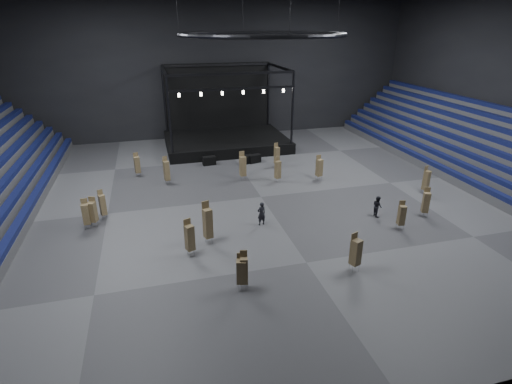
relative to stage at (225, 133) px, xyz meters
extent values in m
plane|color=#4A4B4D|center=(0.00, -16.24, -1.45)|extent=(50.00, 50.00, 0.00)
cube|color=black|center=(0.00, 4.76, 7.55)|extent=(50.00, 0.20, 18.00)
cube|color=black|center=(0.00, -37.24, 7.55)|extent=(50.00, 0.20, 18.00)
cube|color=#0D103A|center=(-18.12, -16.24, -0.50)|extent=(0.59, 40.00, 0.40)
cube|color=#0D103A|center=(-19.02, -16.24, 0.25)|extent=(0.59, 40.00, 0.40)
cube|color=#4B4B4D|center=(21.40, -16.24, -1.08)|extent=(7.20, 40.00, 0.75)
cube|color=#0D103A|center=(18.12, -16.24, -0.50)|extent=(0.59, 40.00, 0.40)
cube|color=#4B4B4D|center=(21.85, -16.24, -0.70)|extent=(6.30, 40.00, 1.50)
cube|color=#0D103A|center=(19.02, -16.24, 0.25)|extent=(0.59, 40.00, 0.40)
cube|color=#4B4B4D|center=(22.30, -16.24, -0.33)|extent=(5.40, 40.00, 2.25)
cube|color=#0D103A|center=(19.91, -16.24, 1.00)|extent=(0.59, 40.00, 0.40)
cube|color=#4B4B4D|center=(22.75, -16.24, 0.05)|extent=(4.50, 40.00, 3.00)
cube|color=#0D103A|center=(20.82, -16.24, 1.75)|extent=(0.59, 40.00, 0.40)
cube|color=#4B4B4D|center=(23.20, -16.24, 0.42)|extent=(3.60, 40.00, 3.75)
cube|color=#0D103A|center=(21.71, -16.24, 2.50)|extent=(0.59, 40.00, 0.40)
cube|color=#4B4B4D|center=(23.65, -16.24, 0.80)|extent=(2.70, 40.00, 4.50)
cube|color=#0D103A|center=(22.61, -16.24, 3.25)|extent=(0.59, 40.00, 0.40)
cube|color=#4B4B4D|center=(24.10, -16.24, 1.17)|extent=(1.80, 40.00, 5.25)
cube|color=#0D103A|center=(23.52, -16.24, 4.00)|extent=(0.59, 40.00, 0.40)
cube|color=#4B4B4D|center=(24.55, -16.24, 1.55)|extent=(0.90, 40.00, 6.00)
cube|color=#0D103A|center=(24.41, -16.24, 4.75)|extent=(0.59, 40.00, 0.40)
cube|color=black|center=(0.00, -0.74, -0.85)|extent=(14.00, 10.00, 1.20)
cube|color=black|center=(0.00, 4.06, 3.75)|extent=(13.30, 0.30, 8.00)
cylinder|color=black|center=(-6.60, -5.34, 3.65)|extent=(0.24, 0.24, 7.80)
cylinder|color=black|center=(-6.60, 3.86, 3.65)|extent=(0.24, 0.24, 7.80)
cylinder|color=black|center=(6.60, -5.34, 3.65)|extent=(0.24, 0.24, 7.80)
cylinder|color=black|center=(6.60, 3.86, 3.65)|extent=(0.24, 0.24, 7.80)
cube|color=black|center=(0.00, -5.34, 7.55)|extent=(13.40, 0.25, 0.25)
cube|color=black|center=(0.00, 3.86, 7.55)|extent=(13.40, 0.25, 0.25)
cube|color=black|center=(0.00, -5.34, 6.05)|extent=(13.40, 0.20, 0.20)
cylinder|color=white|center=(-5.50, -5.34, 5.65)|extent=(0.24, 0.24, 0.35)
cylinder|color=white|center=(-3.30, -5.34, 5.65)|extent=(0.24, 0.24, 0.35)
cylinder|color=white|center=(-1.10, -5.34, 5.65)|extent=(0.24, 0.24, 0.35)
cylinder|color=white|center=(1.10, -5.34, 5.65)|extent=(0.24, 0.24, 0.35)
cylinder|color=white|center=(3.30, -5.34, 5.65)|extent=(0.24, 0.24, 0.35)
cylinder|color=white|center=(5.50, -5.34, 5.65)|extent=(0.24, 0.24, 0.35)
torus|color=black|center=(0.00, -16.24, 11.55)|extent=(12.30, 12.30, 0.30)
cylinder|color=black|center=(0.00, -10.24, 14.05)|extent=(0.04, 0.04, 5.00)
cube|color=black|center=(-2.98, -6.74, -1.00)|extent=(1.39, 0.78, 0.89)
cube|color=black|center=(0.98, -7.30, -1.02)|extent=(1.44, 1.03, 0.87)
cube|color=black|center=(1.79, -7.27, -1.02)|extent=(1.42, 0.96, 0.86)
cylinder|color=silver|center=(-13.86, -18.63, -1.25)|extent=(0.03, 0.03, 0.40)
cylinder|color=silver|center=(-13.86, -18.25, -1.25)|extent=(0.03, 0.03, 0.40)
cylinder|color=silver|center=(-13.48, -18.63, -1.25)|extent=(0.03, 0.03, 0.40)
cylinder|color=silver|center=(-13.48, -18.25, -1.25)|extent=(0.03, 0.03, 0.40)
cube|color=olive|center=(-13.67, -18.44, -0.28)|extent=(0.50, 0.50, 1.54)
cube|color=olive|center=(-13.68, -18.24, 0.44)|extent=(0.46, 0.09, 0.85)
cylinder|color=silver|center=(-4.72, -28.44, -1.23)|extent=(0.03, 0.03, 0.44)
cylinder|color=silver|center=(-4.72, -28.03, -1.23)|extent=(0.03, 0.03, 0.44)
cylinder|color=silver|center=(-4.30, -28.44, -1.23)|extent=(0.03, 0.03, 0.44)
cylinder|color=silver|center=(-4.30, -28.03, -1.23)|extent=(0.03, 0.03, 0.44)
cube|color=olive|center=(-4.51, -28.24, -0.30)|extent=(0.64, 0.64, 1.42)
cube|color=olive|center=(-4.45, -28.03, 0.36)|extent=(0.50, 0.19, 0.78)
cylinder|color=silver|center=(-12.81, -17.22, -1.28)|extent=(0.03, 0.03, 0.34)
cylinder|color=silver|center=(-12.81, -16.89, -1.28)|extent=(0.03, 0.03, 0.34)
cylinder|color=silver|center=(-12.48, -17.22, -1.28)|extent=(0.03, 0.03, 0.34)
cylinder|color=silver|center=(-12.48, -16.89, -1.28)|extent=(0.03, 0.03, 0.34)
cube|color=olive|center=(-12.65, -17.05, -0.30)|extent=(0.54, 0.54, 1.61)
cube|color=olive|center=(-12.72, -16.89, 0.45)|extent=(0.38, 0.21, 0.88)
cylinder|color=silver|center=(-7.73, -11.28, -1.26)|extent=(0.03, 0.03, 0.38)
cylinder|color=silver|center=(-7.73, -10.92, -1.26)|extent=(0.03, 0.03, 0.38)
cylinder|color=silver|center=(-7.37, -11.28, -1.26)|extent=(0.03, 0.03, 0.38)
cylinder|color=silver|center=(-7.37, -10.92, -1.26)|extent=(0.03, 0.03, 0.38)
cube|color=olive|center=(-7.55, -11.10, -0.16)|extent=(0.58, 0.58, 1.81)
cube|color=olive|center=(-7.61, -10.92, 0.69)|extent=(0.44, 0.19, 1.00)
cylinder|color=silver|center=(13.82, -19.39, -1.26)|extent=(0.03, 0.03, 0.38)
cylinder|color=silver|center=(13.82, -19.02, -1.26)|extent=(0.03, 0.03, 0.38)
cylinder|color=silver|center=(14.18, -19.39, -1.26)|extent=(0.03, 0.03, 0.38)
cylinder|color=silver|center=(14.18, -19.02, -1.26)|extent=(0.03, 0.03, 0.38)
cube|color=olive|center=(14.00, -19.20, -0.21)|extent=(0.58, 0.58, 1.71)
cube|color=olive|center=(13.94, -19.03, 0.59)|extent=(0.43, 0.20, 0.94)
cylinder|color=silver|center=(-10.37, -8.56, -1.25)|extent=(0.03, 0.03, 0.41)
cylinder|color=silver|center=(-10.37, -8.18, -1.25)|extent=(0.03, 0.03, 0.41)
cylinder|color=silver|center=(-9.99, -8.56, -1.25)|extent=(0.03, 0.03, 0.41)
cylinder|color=silver|center=(-9.99, -8.18, -1.25)|extent=(0.03, 0.03, 0.41)
cube|color=olive|center=(-10.18, -8.37, -0.26)|extent=(0.59, 0.59, 1.58)
cube|color=olive|center=(-10.23, -8.17, 0.48)|extent=(0.47, 0.17, 0.87)
cylinder|color=silver|center=(6.16, -13.99, -1.24)|extent=(0.03, 0.03, 0.43)
cylinder|color=silver|center=(6.16, -13.58, -1.24)|extent=(0.03, 0.03, 0.43)
cylinder|color=silver|center=(6.57, -13.99, -1.24)|extent=(0.03, 0.03, 0.43)
cylinder|color=silver|center=(6.57, -13.58, -1.24)|extent=(0.03, 0.03, 0.43)
cube|color=olive|center=(6.37, -13.78, -0.22)|extent=(0.60, 0.60, 1.61)
cube|color=olive|center=(6.32, -13.57, 0.54)|extent=(0.49, 0.16, 0.89)
cylinder|color=silver|center=(2.26, -28.45, -1.23)|extent=(0.03, 0.03, 0.44)
cylinder|color=silver|center=(2.26, -28.03, -1.23)|extent=(0.03, 0.03, 0.44)
cylinder|color=silver|center=(2.68, -28.45, -1.23)|extent=(0.03, 0.03, 0.44)
cylinder|color=silver|center=(2.68, -28.03, -1.23)|extent=(0.03, 0.03, 0.44)
cube|color=olive|center=(2.47, -28.24, -0.19)|extent=(0.69, 0.69, 1.64)
cube|color=olive|center=(2.39, -28.03, 0.59)|extent=(0.50, 0.26, 0.90)
cylinder|color=silver|center=(-4.53, -28.41, -1.27)|extent=(0.03, 0.03, 0.36)
cylinder|color=silver|center=(-4.53, -28.07, -1.27)|extent=(0.03, 0.03, 0.36)
cylinder|color=silver|center=(-4.20, -28.41, -1.27)|extent=(0.03, 0.03, 0.36)
cylinder|color=silver|center=(-4.20, -28.07, -1.27)|extent=(0.03, 0.03, 0.36)
cube|color=olive|center=(-4.36, -28.24, -0.28)|extent=(0.50, 0.50, 1.63)
cube|color=olive|center=(-4.33, -28.06, 0.48)|extent=(0.41, 0.13, 0.89)
cylinder|color=silver|center=(-7.07, -24.18, -1.24)|extent=(0.03, 0.03, 0.42)
cylinder|color=silver|center=(-7.07, -23.78, -1.24)|extent=(0.03, 0.03, 0.42)
cylinder|color=silver|center=(-6.68, -24.18, -1.24)|extent=(0.03, 0.03, 0.42)
cylinder|color=silver|center=(-6.68, -23.78, -1.24)|extent=(0.03, 0.03, 0.42)
cube|color=olive|center=(-6.87, -23.98, -0.18)|extent=(0.65, 0.65, 1.71)
cube|color=olive|center=(-6.95, -23.79, 0.63)|extent=(0.47, 0.24, 0.94)
cylinder|color=silver|center=(-0.78, -12.11, -1.23)|extent=(0.03, 0.03, 0.44)
cylinder|color=silver|center=(-0.78, -11.70, -1.23)|extent=(0.03, 0.03, 0.44)
cylinder|color=silver|center=(-0.36, -12.11, -1.23)|extent=(0.03, 0.03, 0.44)
cylinder|color=silver|center=(-0.36, -11.70, -1.23)|extent=(0.03, 0.03, 0.44)
cube|color=olive|center=(-0.57, -11.90, -0.08)|extent=(0.60, 0.60, 1.87)
cube|color=olive|center=(-0.61, -11.69, 0.81)|extent=(0.51, 0.15, 1.03)
cylinder|color=silver|center=(2.26, -13.44, -1.26)|extent=(0.03, 0.03, 0.39)
cylinder|color=silver|center=(2.26, -13.07, -1.26)|extent=(0.03, 0.03, 0.39)
cylinder|color=silver|center=(2.63, -13.44, -1.26)|extent=(0.03, 0.03, 0.39)
cylinder|color=silver|center=(2.63, -13.07, -1.26)|extent=(0.03, 0.03, 0.39)
cube|color=olive|center=(2.45, -13.25, -0.24)|extent=(0.59, 0.59, 1.65)
cube|color=olive|center=(2.38, -13.07, 0.54)|extent=(0.44, 0.20, 0.91)
cylinder|color=silver|center=(-5.73, -22.94, -1.23)|extent=(0.03, 0.03, 0.44)
cylinder|color=silver|center=(-5.73, -22.52, -1.23)|extent=(0.03, 0.03, 0.44)
cylinder|color=silver|center=(-5.31, -22.94, -1.23)|extent=(0.03, 0.03, 0.44)
cylinder|color=silver|center=(-5.31, -22.52, -1.23)|extent=(0.03, 0.03, 0.44)
cube|color=olive|center=(-5.52, -22.73, 0.03)|extent=(0.67, 0.67, 2.08)
cube|color=olive|center=(-5.59, -22.52, 1.02)|extent=(0.50, 0.22, 1.15)
cylinder|color=silver|center=(10.95, -23.24, -1.25)|extent=(0.03, 0.03, 0.39)
cylinder|color=silver|center=(10.95, -22.86, -1.25)|extent=(0.03, 0.03, 0.39)
cylinder|color=silver|center=(11.32, -23.24, -1.25)|extent=(0.03, 0.03, 0.39)
cylinder|color=silver|center=(11.32, -22.86, -1.25)|extent=(0.03, 0.03, 0.39)
cube|color=olive|center=(11.13, -23.05, -0.27)|extent=(0.62, 0.62, 1.58)
cube|color=olive|center=(11.21, -22.87, 0.48)|extent=(0.44, 0.23, 0.87)
cylinder|color=silver|center=(3.45, -9.43, -1.26)|extent=(0.03, 0.03, 0.38)
cylinder|color=silver|center=(3.45, -9.07, -1.26)|extent=(0.03, 0.03, 0.38)
cylinder|color=silver|center=(3.81, -9.43, -1.26)|extent=(0.03, 0.03, 0.38)
cylinder|color=silver|center=(3.81, -9.07, -1.26)|extent=(0.03, 0.03, 0.38)
cube|color=olive|center=(3.63, -9.25, -0.20)|extent=(0.56, 0.56, 1.73)
cube|color=olive|center=(3.58, -9.07, 0.62)|extent=(0.44, 0.16, 0.95)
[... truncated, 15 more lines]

